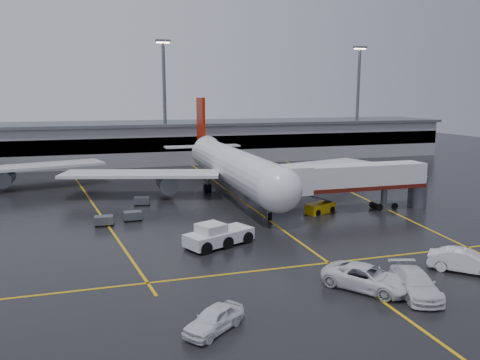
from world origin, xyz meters
name	(u,v)px	position (x,y,z in m)	size (l,w,h in m)	color
ground	(250,207)	(0.00, 0.00, 0.00)	(220.00, 220.00, 0.00)	black
apron_line_centre	(250,207)	(0.00, 0.00, 0.01)	(0.25, 90.00, 0.02)	gold
apron_line_stop	(329,263)	(0.00, -22.00, 0.01)	(60.00, 0.25, 0.02)	gold
apron_line_left	(91,200)	(-20.00, 10.00, 0.01)	(0.25, 70.00, 0.02)	gold
apron_line_right	(337,186)	(18.00, 10.00, 0.01)	(0.25, 70.00, 0.02)	gold
terminal	(184,141)	(0.00, 47.93, 4.32)	(122.00, 19.00, 8.60)	gray
light_mast_mid	(164,95)	(-5.00, 42.00, 14.47)	(3.00, 1.20, 25.45)	#595B60
light_mast_right	(358,95)	(40.00, 42.00, 14.47)	(3.00, 1.20, 25.45)	#595B60
main_airliner	(230,165)	(0.00, 9.70, 4.21)	(48.80, 45.60, 14.10)	silver
jet_bridge	(356,180)	(11.87, -6.00, 3.93)	(19.90, 3.40, 6.05)	silver
pushback_tractor	(217,236)	(-8.07, -14.61, 0.97)	(7.33, 5.27, 2.43)	silver
belt_loader	(320,208)	(7.32, -5.49, 0.62)	(4.32, 3.08, 2.52)	#C99B09
service_van_a	(367,278)	(0.05, -27.91, 0.91)	(3.01, 6.53, 1.81)	white
service_van_b	(415,283)	(2.91, -29.76, 0.88)	(2.46, 6.05, 1.76)	silver
service_van_c	(465,261)	(9.67, -27.11, 0.93)	(1.96, 5.63, 1.86)	white
service_van_d	(214,319)	(-12.36, -30.80, 0.77)	(1.81, 4.50, 1.53)	white
baggage_cart_a	(133,215)	(-15.20, -2.71, 0.63)	(2.06, 1.39, 1.12)	#595B60
baggage_cart_b	(104,220)	(-18.43, -3.95, 0.63)	(2.08, 1.42, 1.12)	#595B60
baggage_cart_c	(142,201)	(-13.45, 5.04, 0.63)	(2.18, 1.60, 1.12)	#595B60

